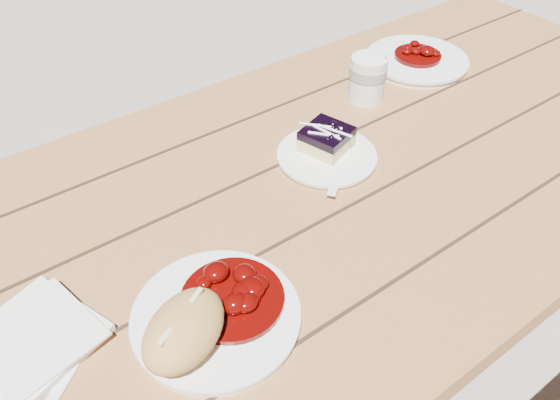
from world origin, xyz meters
TOP-DOWN VIEW (x-y plane):
  - picnic_table at (0.00, -0.00)m, footprint 2.00×1.55m
  - main_plate at (-0.22, -0.15)m, footprint 0.22×0.22m
  - goulash_stew at (-0.19, -0.14)m, footprint 0.14×0.14m
  - bread_roll at (-0.27, -0.17)m, footprint 0.16×0.14m
  - dessert_plate at (0.14, 0.04)m, footprint 0.18×0.18m
  - blueberry_cake at (0.15, 0.06)m, footprint 0.10×0.10m
  - fork_dessert at (0.12, -0.01)m, footprint 0.14×0.12m
  - coffee_cup at (0.34, 0.16)m, footprint 0.08×0.08m
  - napkin_stack at (-0.43, -0.03)m, footprint 0.19×0.19m
  - fork_table at (-0.42, -0.11)m, footprint 0.14×0.12m
  - second_plate at (0.54, 0.20)m, footprint 0.23×0.23m
  - second_stew at (0.54, 0.20)m, footprint 0.11×0.11m

SIDE VIEW (x-z plane):
  - picnic_table at x=0.00m, z-range 0.21..0.96m
  - fork_table at x=-0.42m, z-range 0.75..0.75m
  - dessert_plate at x=0.14m, z-range 0.75..0.76m
  - napkin_stack at x=-0.43m, z-range 0.75..0.76m
  - main_plate at x=-0.22m, z-range 0.75..0.77m
  - second_plate at x=0.54m, z-range 0.75..0.77m
  - fork_dessert at x=0.12m, z-range 0.76..0.76m
  - blueberry_cake at x=0.15m, z-range 0.76..0.81m
  - goulash_stew at x=-0.19m, z-range 0.77..0.81m
  - second_stew at x=0.54m, z-range 0.77..0.81m
  - coffee_cup at x=0.34m, z-range 0.75..0.84m
  - bread_roll at x=-0.27m, z-range 0.77..0.83m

